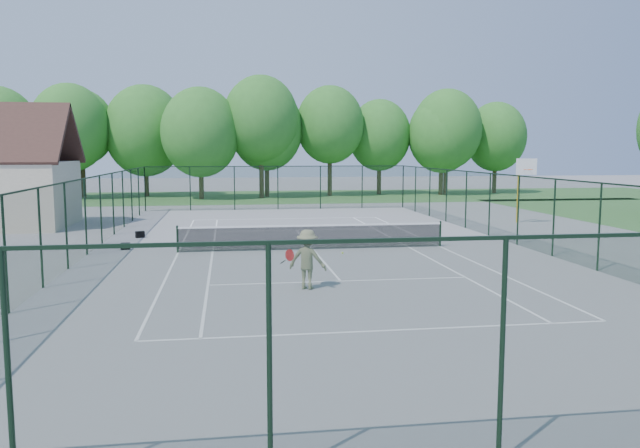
{
  "coord_description": "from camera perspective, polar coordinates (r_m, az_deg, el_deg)",
  "views": [
    {
      "loc": [
        -3.47,
        -25.35,
        4.09
      ],
      "look_at": [
        0.0,
        -2.0,
        1.3
      ],
      "focal_mm": 35.0,
      "sensor_mm": 36.0,
      "label": 1
    }
  ],
  "objects": [
    {
      "name": "ground",
      "position": [
        25.92,
        -0.65,
        -2.34
      ],
      "size": [
        140.0,
        140.0,
        0.0
      ],
      "primitive_type": "plane",
      "color": "gray",
      "rests_on": "ground"
    },
    {
      "name": "grass_far",
      "position": [
        55.61,
        -4.85,
        2.51
      ],
      "size": [
        80.0,
        16.0,
        0.01
      ],
      "primitive_type": "cube",
      "color": "#427A37",
      "rests_on": "ground"
    },
    {
      "name": "court_lines",
      "position": [
        25.92,
        -0.65,
        -2.33
      ],
      "size": [
        11.05,
        23.85,
        0.01
      ],
      "color": "white",
      "rests_on": "ground"
    },
    {
      "name": "tennis_net",
      "position": [
        25.83,
        -0.65,
        -1.08
      ],
      "size": [
        11.08,
        0.08,
        1.1
      ],
      "color": "black",
      "rests_on": "ground"
    },
    {
      "name": "fence_enclosure",
      "position": [
        25.72,
        -0.65,
        1.09
      ],
      "size": [
        18.05,
        36.05,
        3.02
      ],
      "color": "#17321C",
      "rests_on": "ground"
    },
    {
      "name": "tree_line_far",
      "position": [
        55.5,
        -4.92,
        8.68
      ],
      "size": [
        39.4,
        6.4,
        9.7
      ],
      "color": "#463420",
      "rests_on": "ground"
    },
    {
      "name": "basketball_goal",
      "position": [
        36.73,
        18.04,
        4.04
      ],
      "size": [
        1.2,
        1.43,
        3.65
      ],
      "color": "gold",
      "rests_on": "ground"
    },
    {
      "name": "sports_bag_a",
      "position": [
        27.07,
        -17.37,
        -1.95
      ],
      "size": [
        0.37,
        0.23,
        0.29
      ],
      "primitive_type": "cube",
      "rotation": [
        0.0,
        0.0,
        -0.06
      ],
      "color": "black",
      "rests_on": "ground"
    },
    {
      "name": "sports_bag_b",
      "position": [
        30.58,
        -16.13,
        -0.92
      ],
      "size": [
        0.46,
        0.38,
        0.31
      ],
      "primitive_type": "cube",
      "rotation": [
        0.0,
        0.0,
        0.42
      ],
      "color": "black",
      "rests_on": "ground"
    },
    {
      "name": "tennis_player",
      "position": [
        18.47,
        -1.15,
        -3.25
      ],
      "size": [
        2.04,
        1.08,
        1.77
      ],
      "color": "#616446",
      "rests_on": "ground"
    }
  ]
}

